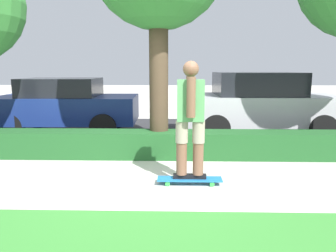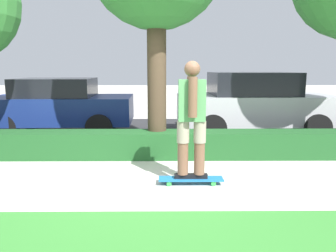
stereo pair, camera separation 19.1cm
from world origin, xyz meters
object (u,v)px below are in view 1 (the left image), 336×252
skateboard (190,179)px  parked_car_middle (260,103)px  parked_car_front (66,105)px  skater_person (190,117)px

skateboard → parked_car_middle: (2.01, 3.86, 0.79)m
parked_car_front → parked_car_middle: 5.26m
parked_car_front → parked_car_middle: (5.26, -0.11, 0.07)m
skateboard → skater_person: size_ratio=0.56×
skater_person → parked_car_front: 5.14m
skater_person → parked_car_middle: size_ratio=0.43×
parked_car_front → parked_car_middle: bearing=-3.2°
skater_person → parked_car_middle: (2.01, 3.86, -0.19)m
skateboard → skater_person: bearing=90.0°
skateboard → parked_car_front: parked_car_front is taller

